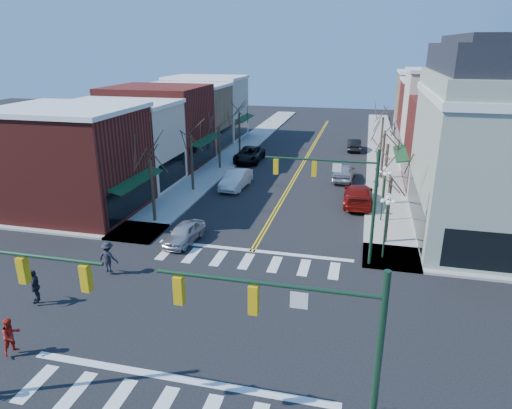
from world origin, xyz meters
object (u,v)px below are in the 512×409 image
Objects in this scene: lamppost_corner at (387,215)px; lamppost_midblock at (384,185)px; pedestrian_dark_a at (35,286)px; car_right_far at (354,144)px; pedestrian_red_b at (11,336)px; car_left_near at (184,233)px; pedestrian_dark_b at (108,257)px; car_left_far at (249,154)px; car_right_near at (358,195)px; car_left_mid at (236,179)px; car_right_mid at (344,172)px.

lamppost_corner is 6.50m from lamppost_midblock.
car_right_far is at bearing 133.96° from pedestrian_dark_a.
pedestrian_red_b is (-12.73, -44.49, 0.23)m from car_right_far.
pedestrian_dark_b reaches higher than car_left_near.
pedestrian_dark_a is at bearing -96.06° from car_left_far.
car_right_near is (-1.80, 10.17, -2.11)m from lamppost_corner.
pedestrian_dark_b is at bearing -109.17° from car_left_near.
pedestrian_dark_b is at bearing -95.00° from car_left_mid.
lamppost_corner is 19.98m from pedestrian_dark_a.
pedestrian_red_b is at bearing 70.98° from car_right_mid.
car_left_far is 1.19× the size of car_right_mid.
lamppost_corner is 13.21m from car_left_near.
car_right_mid is at bearing -2.15° from pedestrian_red_b.
pedestrian_dark_b reaches higher than car_left_mid.
car_left_near is at bearing -86.93° from car_left_mid.
pedestrian_dark_a is (-14.51, -40.70, 0.30)m from car_right_far.
car_right_near is 7.22m from car_right_mid.
lamppost_corner is 26.70m from car_left_far.
car_right_near is 21.04m from pedestrian_dark_b.
car_left_far is (-1.33, 22.93, 0.13)m from car_left_near.
car_left_far is at bearing -45.97° from car_right_near.
car_left_mid reaches higher than car_left_far.
lamppost_midblock is 0.87× the size of car_right_mid.
lamppost_midblock is 14.39m from car_left_mid.
car_left_far is 28.20m from pedestrian_dark_b.
car_right_mid is (9.60, 4.93, 0.01)m from car_left_mid.
car_left_mid is 22.31m from pedestrian_dark_a.
pedestrian_red_b is (-13.86, -23.54, 0.13)m from car_right_near.
lamppost_corner is 2.39× the size of pedestrian_dark_a.
lamppost_corner is 2.31× the size of pedestrian_dark_b.
car_right_mid is at bearing 125.94° from pedestrian_dark_a.
pedestrian_red_b is 4.19m from pedestrian_dark_a.
car_left_mid reaches higher than car_right_far.
lamppost_corner reaches higher than pedestrian_dark_b.
car_left_near is 15.47m from car_right_near.
car_left_mid is (0.00, 12.79, 0.15)m from car_left_near.
pedestrian_red_b reaches higher than car_right_far.
car_right_near is at bearing 115.21° from pedestrian_dark_a.
lamppost_midblock is 2.39× the size of pedestrian_dark_a.
pedestrian_dark_b is at bearing 18.94° from pedestrian_red_b.
car_left_far is 3.53× the size of pedestrian_red_b.
pedestrian_red_b reaches higher than car_right_mid.
car_left_mid is 10.23m from car_left_far.
pedestrian_dark_b reaches higher than car_right_far.
pedestrian_dark_b reaches higher than pedestrian_red_b.
pedestrian_dark_b is (-2.56, -18.03, 0.25)m from car_left_mid.
lamppost_corner is at bearing 9.04° from car_left_near.
pedestrian_red_b is at bearing 94.55° from pedestrian_dark_b.
pedestrian_dark_b is (-12.63, -36.86, 0.33)m from car_right_far.
pedestrian_dark_b is (1.88, 3.83, 0.03)m from pedestrian_dark_a.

